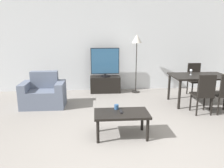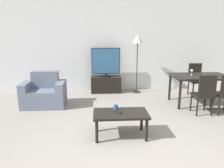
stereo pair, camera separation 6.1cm
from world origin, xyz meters
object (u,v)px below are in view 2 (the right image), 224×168
at_px(dining_chair_near, 204,93).
at_px(wine_glass_left, 192,71).
at_px(coffee_table, 121,116).
at_px(dining_table, 200,79).
at_px(tv, 106,62).
at_px(armchair, 44,94).
at_px(cup_white_near, 116,107).
at_px(tv_stand, 106,84).
at_px(floor_lamp, 138,43).
at_px(dining_chair_far, 196,78).
at_px(remote_primary, 120,112).

distance_m(dining_chair_near, wine_glass_left, 0.85).
relative_size(coffee_table, dining_table, 0.68).
bearing_deg(coffee_table, wine_glass_left, 40.90).
bearing_deg(tv, armchair, -142.98).
relative_size(dining_table, cup_white_near, 16.36).
relative_size(tv_stand, dining_chair_near, 0.97).
distance_m(armchair, coffee_table, 2.39).
bearing_deg(dining_table, floor_lamp, 140.45).
height_order(floor_lamp, cup_white_near, floor_lamp).
relative_size(coffee_table, dining_chair_far, 1.03).
relative_size(dining_table, dining_chair_near, 1.52).
bearing_deg(floor_lamp, coffee_table, -105.42).
bearing_deg(tv, wine_glass_left, -29.93).
bearing_deg(dining_table, armchair, 178.74).
distance_m(armchair, remote_primary, 2.37).
relative_size(armchair, wine_glass_left, 6.89).
bearing_deg(coffee_table, armchair, 134.75).
bearing_deg(wine_glass_left, tv, 150.07).
relative_size(dining_table, floor_lamp, 0.81).
bearing_deg(tv_stand, wine_glass_left, -29.98).
relative_size(coffee_table, remote_primary, 6.18).
height_order(remote_primary, wine_glass_left, wine_glass_left).
height_order(dining_chair_near, cup_white_near, dining_chair_near).
bearing_deg(armchair, tv_stand, 37.08).
bearing_deg(floor_lamp, tv, 172.83).
distance_m(tv_stand, remote_primary, 2.84).
relative_size(dining_chair_near, cup_white_near, 10.79).
relative_size(remote_primary, wine_glass_left, 1.03).
xyz_separation_m(tv, floor_lamp, (0.90, -0.11, 0.54)).
bearing_deg(floor_lamp, remote_primary, -105.64).
bearing_deg(tv, floor_lamp, -7.17).
height_order(armchair, dining_table, armchair).
height_order(coffee_table, floor_lamp, floor_lamp).
bearing_deg(dining_chair_far, coffee_table, -135.21).
relative_size(tv, coffee_table, 0.90).
relative_size(coffee_table, dining_chair_near, 1.03).
bearing_deg(wine_glass_left, dining_chair_near, -92.68).
xyz_separation_m(tv, dining_chair_far, (2.50, -0.51, -0.40)).
distance_m(coffee_table, floor_lamp, 3.03).
height_order(dining_table, remote_primary, dining_table).
bearing_deg(armchair, wine_glass_left, -0.49).
xyz_separation_m(tv, dining_chair_near, (2.03, -1.97, -0.40)).
xyz_separation_m(armchair, tv, (1.53, 1.16, 0.59)).
bearing_deg(remote_primary, coffee_table, -78.72).
distance_m(dining_chair_far, floor_lamp, 1.90).
relative_size(tv, cup_white_near, 10.07).
bearing_deg(cup_white_near, dining_chair_far, 41.73).
height_order(dining_chair_near, dining_chair_far, same).
height_order(tv, remote_primary, tv).
bearing_deg(armchair, cup_white_near, -43.36).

